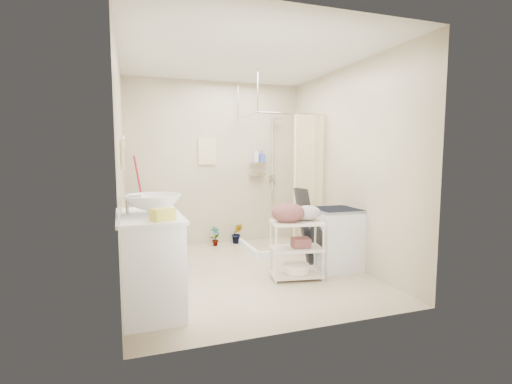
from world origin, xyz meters
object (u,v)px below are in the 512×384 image
toilet (156,245)px  laundry_rack (297,244)px  vanity (150,262)px  washing_machine (336,239)px

toilet → laundry_rack: (1.54, -0.78, 0.07)m
toilet → laundry_rack: size_ratio=0.82×
toilet → vanity: bearing=174.5°
vanity → toilet: bearing=82.1°
vanity → toilet: size_ratio=1.53×
vanity → laundry_rack: size_ratio=1.26×
vanity → washing_machine: bearing=11.0°
washing_machine → laundry_rack: bearing=-162.0°
vanity → laundry_rack: vanity is taller
toilet → laundry_rack: 1.73m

